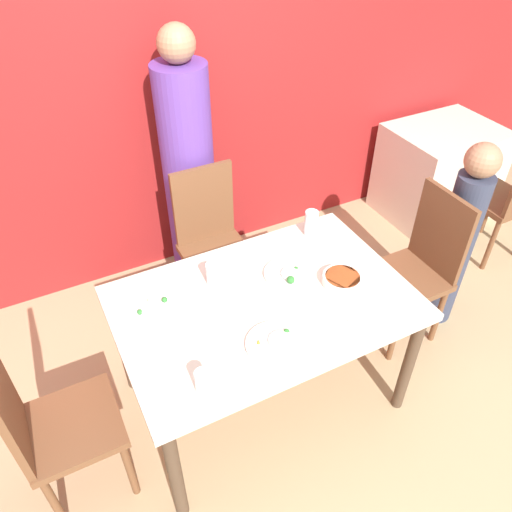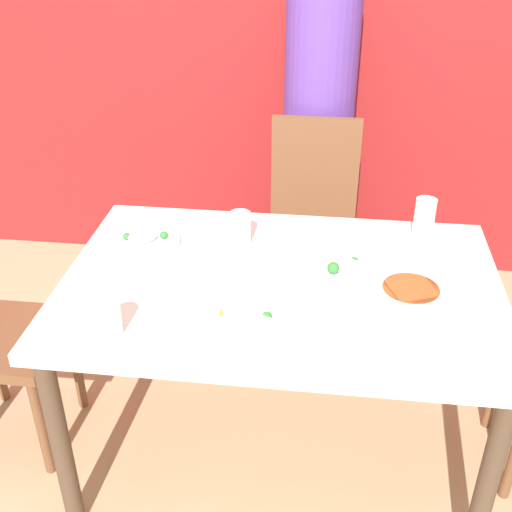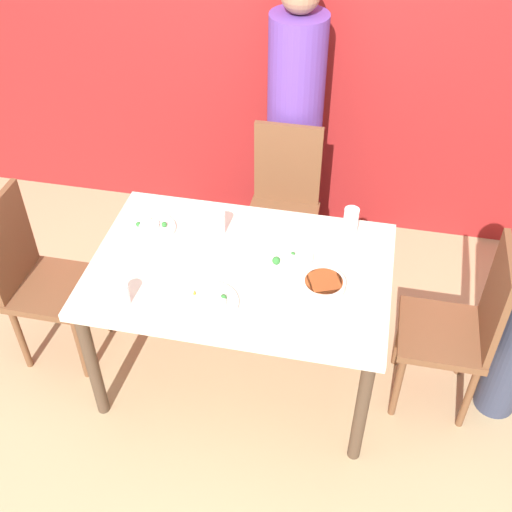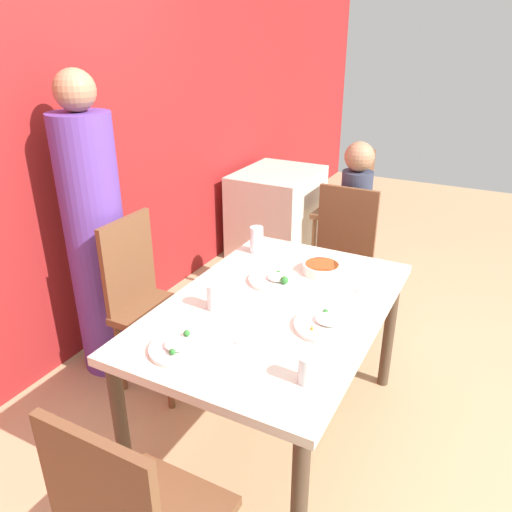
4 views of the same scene
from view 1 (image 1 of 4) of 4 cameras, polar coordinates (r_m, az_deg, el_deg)
ground_plane at (r=2.91m, az=0.78°, el=-15.44°), size 10.00×10.00×0.00m
wall_back at (r=3.16m, az=-11.75°, el=19.70°), size 10.00×0.06×2.70m
dining_table at (r=2.41m, az=0.91°, el=-6.47°), size 1.38×0.91×0.74m
chair_adult_spot at (r=3.06m, az=-5.00°, el=1.81°), size 0.40×0.40×0.97m
chair_child_spot at (r=3.02m, az=18.07°, el=-0.99°), size 0.40×0.40×0.97m
chair_empty_left at (r=2.36m, az=-22.39°, el=-17.32°), size 0.40×0.40×0.97m
person_adult at (r=3.16m, az=-7.63°, el=8.93°), size 0.32×0.32×1.69m
person_child at (r=3.14m, az=21.96°, el=1.65°), size 0.20×0.20×1.22m
bowl_curry at (r=2.45m, az=9.83°, el=-2.66°), size 0.19×0.19×0.05m
plate_rice_adult at (r=2.33m, az=-11.78°, el=-6.03°), size 0.25×0.25×0.05m
plate_rice_child at (r=2.47m, az=3.92°, el=-2.05°), size 0.25×0.25×0.06m
plate_noodles at (r=2.15m, az=2.49°, el=-9.96°), size 0.27×0.27×0.05m
glass_water_tall at (r=2.40m, az=-4.86°, el=-2.06°), size 0.07×0.07×0.12m
glass_water_short at (r=2.71m, az=6.33°, el=3.75°), size 0.07×0.07×0.15m
glass_water_center at (r=1.99m, az=-6.06°, el=-14.07°), size 0.06×0.06×0.11m
napkin_folded at (r=2.69m, az=3.65°, el=1.74°), size 0.14×0.14×0.01m
fork_steel at (r=2.32m, az=12.55°, el=-6.92°), size 0.18×0.08×0.01m
spoon_steel at (r=2.25m, az=-4.90°, el=-7.65°), size 0.18×0.08×0.01m
background_table at (r=4.29m, az=20.05°, el=9.03°), size 0.81×0.64×0.73m
chair_background at (r=3.87m, az=27.13°, el=6.09°), size 0.40×0.40×0.97m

